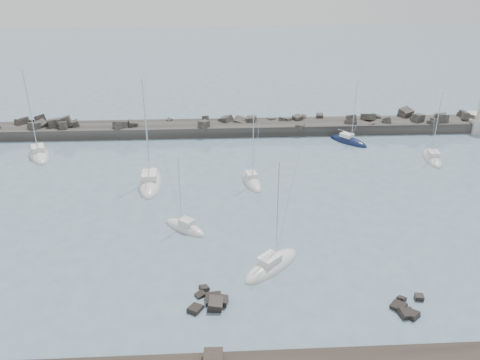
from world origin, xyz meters
The scene contains 11 objects.
ground centered at (0.00, 0.00, 0.00)m, with size 400.00×400.00×0.00m, color slate.
rock_cluster_near centered at (-3.95, -9.77, 0.10)m, with size 3.86×4.40×1.93m.
rock_cluster_far centered at (13.47, -11.76, 0.17)m, with size 3.65×3.46×1.19m.
breakwater centered at (-7.41, 38.02, 0.34)m, with size 115.00×7.62×5.23m.
sailboat_1 centered at (-31.99, 28.28, 0.15)m, with size 6.46×9.71×14.79m.
sailboat_3 centered at (-12.62, 16.43, 0.16)m, with size 3.77×10.23×15.91m.
sailboat_4 centered at (-7.05, 3.70, 0.13)m, with size 5.72×5.25×9.61m.
sailboat_5 centered at (1.70, 15.98, 0.14)m, with size 3.42×7.12×10.97m.
sailboat_6 centered at (2.19, -4.41, 0.13)m, with size 7.32×7.23×12.45m.
sailboat_7 centered at (19.77, 31.66, 0.13)m, with size 6.54×7.28×11.92m.
sailboat_9 centered at (30.93, 23.03, 0.14)m, with size 3.27×7.56×11.71m.
Camera 1 is at (-3.16, -43.88, 28.28)m, focal length 35.00 mm.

